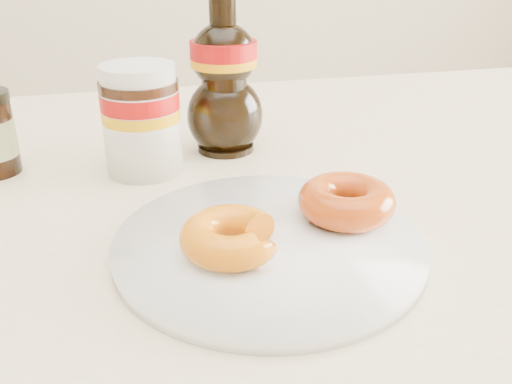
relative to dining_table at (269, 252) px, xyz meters
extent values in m
cube|color=#F5E2BA|center=(0.00, 0.00, 0.06)|extent=(1.40, 0.90, 0.04)
cylinder|color=#C6B28C|center=(0.62, 0.37, -0.31)|extent=(0.06, 0.06, 0.71)
cylinder|color=white|center=(-0.03, -0.13, 0.09)|extent=(0.27, 0.27, 0.01)
torus|color=white|center=(-0.03, -0.13, 0.09)|extent=(0.27, 0.27, 0.01)
torus|color=#D3610C|center=(-0.07, -0.15, 0.11)|extent=(0.11, 0.11, 0.03)
torus|color=#A33A0A|center=(0.05, -0.11, 0.11)|extent=(0.11, 0.11, 0.03)
cylinder|color=white|center=(-0.13, 0.08, 0.14)|extent=(0.09, 0.09, 0.10)
cylinder|color=#830504|center=(-0.13, 0.08, 0.17)|extent=(0.09, 0.09, 0.02)
cylinder|color=#D89905|center=(-0.13, 0.08, 0.15)|extent=(0.09, 0.09, 0.01)
cylinder|color=black|center=(-0.13, 0.08, 0.19)|extent=(0.09, 0.09, 0.01)
cylinder|color=white|center=(-0.13, 0.08, 0.20)|extent=(0.08, 0.08, 0.02)
camera|label=1|loc=(-0.14, -0.55, 0.35)|focal=40.00mm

